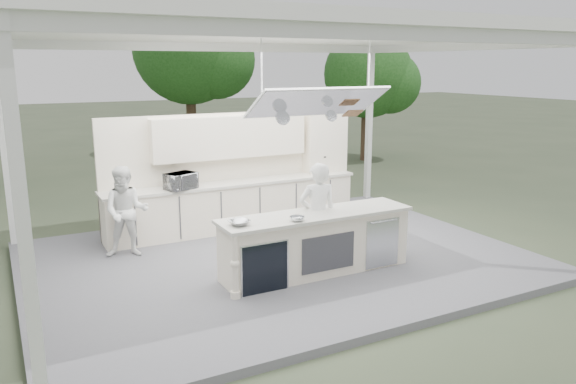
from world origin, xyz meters
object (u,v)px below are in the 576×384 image
back_counter (234,205)px  sous_chef (126,212)px  head_chef (317,216)px  demo_island (315,243)px

back_counter → sous_chef: 2.33m
back_counter → head_chef: head_chef is taller
demo_island → back_counter: bearing=93.6°
head_chef → sous_chef: (-2.55, 1.93, -0.08)m
back_counter → sous_chef: (-2.21, -0.67, 0.29)m
demo_island → head_chef: size_ratio=1.84×
head_chef → demo_island: bearing=62.9°
sous_chef → head_chef: bearing=-17.1°
demo_island → sous_chef: 3.23m
demo_island → sous_chef: (-2.39, 2.14, 0.29)m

